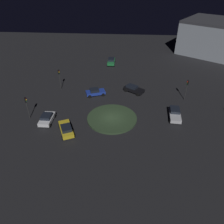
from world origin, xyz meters
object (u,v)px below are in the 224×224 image
at_px(car_green, 111,61).
at_px(traffic_light_northwest, 187,86).
at_px(traffic_light_south, 27,104).
at_px(car_silver, 175,114).
at_px(car_yellow, 66,129).
at_px(car_white, 47,118).
at_px(car_black, 134,89).
at_px(traffic_light_southwest, 59,76).
at_px(car_blue, 95,92).

xyz_separation_m(car_green, traffic_light_northwest, (18.10, 16.20, 2.16)).
bearing_deg(traffic_light_south, car_silver, 1.70).
height_order(car_yellow, car_green, car_green).
bearing_deg(car_yellow, traffic_light_south, 39.61).
bearing_deg(car_yellow, car_white, 31.81).
bearing_deg(car_black, traffic_light_south, -115.39).
bearing_deg(car_silver, traffic_light_southwest, -107.04).
bearing_deg(car_silver, car_black, -136.36).
bearing_deg(traffic_light_south, car_green, 62.00).
xyz_separation_m(car_black, traffic_light_southwest, (-0.16, -15.77, 2.43)).
height_order(car_silver, traffic_light_northwest, traffic_light_northwest).
height_order(car_black, traffic_light_southwest, traffic_light_southwest).
bearing_deg(traffic_light_southwest, car_silver, 19.57).
relative_size(car_yellow, traffic_light_south, 1.13).
distance_m(car_black, traffic_light_south, 21.46).
bearing_deg(traffic_light_southwest, car_white, -44.96).
xyz_separation_m(car_silver, traffic_light_southwest, (-8.91, -22.98, 2.46)).
height_order(car_black, car_green, car_green).
bearing_deg(car_blue, traffic_light_south, -159.10).
bearing_deg(car_blue, car_black, -6.54).
bearing_deg(car_black, car_green, 144.55).
bearing_deg(traffic_light_south, car_white, -18.12).
distance_m(car_black, traffic_light_northwest, 10.70).
xyz_separation_m(car_silver, traffic_light_northwest, (-6.41, 2.99, 2.26)).
relative_size(traffic_light_southwest, traffic_light_northwest, 1.07).
bearing_deg(car_silver, car_blue, -110.11).
height_order(car_yellow, car_black, car_yellow).
relative_size(car_yellow, car_green, 1.04).
height_order(car_silver, car_white, car_white).
xyz_separation_m(car_green, traffic_light_south, (26.72, -12.32, 2.14)).
height_order(car_green, traffic_light_south, traffic_light_south).
bearing_deg(car_blue, traffic_light_northwest, -21.46).
bearing_deg(car_black, car_blue, -132.68).
distance_m(car_silver, car_black, 11.34).
relative_size(car_black, car_green, 1.00).
relative_size(car_silver, car_black, 0.99).
relative_size(car_green, traffic_light_northwest, 1.08).
bearing_deg(car_silver, car_green, -147.53).
distance_m(car_yellow, traffic_light_south, 8.57).
relative_size(car_yellow, traffic_light_northwest, 1.12).
bearing_deg(traffic_light_northwest, traffic_light_south, -12.26).
height_order(car_yellow, traffic_light_southwest, traffic_light_southwest).
bearing_deg(traffic_light_southwest, traffic_light_northwest, 35.27).
relative_size(car_silver, traffic_light_southwest, 1.00).
relative_size(car_blue, traffic_light_southwest, 0.95).
height_order(traffic_light_southwest, traffic_light_south, traffic_light_southwest).
xyz_separation_m(car_white, traffic_light_south, (-0.91, -3.45, 2.23)).
xyz_separation_m(car_green, traffic_light_southwest, (15.60, -9.77, 2.35)).
height_order(car_silver, car_green, car_green).
relative_size(car_yellow, car_black, 1.03).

